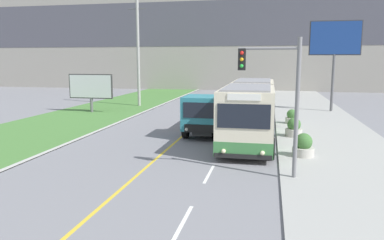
# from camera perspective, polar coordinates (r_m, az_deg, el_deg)

# --- Properties ---
(apartment_block_background) EXTENTS (80.00, 8.04, 18.61)m
(apartment_block_background) POSITION_cam_1_polar(r_m,az_deg,el_deg) (59.99, 7.11, 13.68)
(apartment_block_background) COLOR gray
(apartment_block_background) RESTS_ON ground_plane
(city_bus) EXTENTS (2.71, 11.86, 3.20)m
(city_bus) POSITION_cam_1_polar(r_m,az_deg,el_deg) (21.84, 8.90, 1.50)
(city_bus) COLOR beige
(city_bus) RESTS_ON ground_plane
(dump_truck) EXTENTS (2.54, 6.37, 2.44)m
(dump_truck) POSITION_cam_1_polar(r_m,az_deg,el_deg) (22.38, 2.42, 0.80)
(dump_truck) COLOR black
(dump_truck) RESTS_ON ground_plane
(car_distant) EXTENTS (1.80, 4.30, 1.45)m
(car_distant) POSITION_cam_1_polar(r_m,az_deg,el_deg) (35.28, 5.74, 2.91)
(car_distant) COLOR black
(car_distant) RESTS_ON ground_plane
(utility_pole_far) EXTENTS (1.80, 0.28, 10.55)m
(utility_pole_far) POSITION_cam_1_polar(r_m,az_deg,el_deg) (37.08, -8.21, 10.35)
(utility_pole_far) COLOR #9E9E99
(utility_pole_far) RESTS_ON ground_plane
(traffic_light_mast) EXTENTS (2.28, 0.32, 5.31)m
(traffic_light_mast) POSITION_cam_1_polar(r_m,az_deg,el_deg) (14.26, 13.04, 4.53)
(traffic_light_mast) COLOR slate
(traffic_light_mast) RESTS_ON ground_plane
(billboard_large) EXTENTS (4.24, 0.24, 7.78)m
(billboard_large) POSITION_cam_1_polar(r_m,az_deg,el_deg) (34.60, 20.97, 10.99)
(billboard_large) COLOR #59595B
(billboard_large) RESTS_ON ground_plane
(billboard_small) EXTENTS (3.94, 0.24, 3.30)m
(billboard_small) POSITION_cam_1_polar(r_m,az_deg,el_deg) (33.34, -15.17, 4.87)
(billboard_small) COLOR #59595B
(billboard_small) RESTS_ON ground_plane
(planter_round_near) EXTENTS (0.99, 0.99, 1.08)m
(planter_round_near) POSITION_cam_1_polar(r_m,az_deg,el_deg) (18.07, 16.61, -3.85)
(planter_round_near) COLOR #B7B2A8
(planter_round_near) RESTS_ON sidewalk_right
(planter_round_second) EXTENTS (0.97, 0.97, 1.09)m
(planter_round_second) POSITION_cam_1_polar(r_m,az_deg,el_deg) (22.57, 15.26, -1.22)
(planter_round_second) COLOR #B7B2A8
(planter_round_second) RESTS_ON sidewalk_right
(planter_round_third) EXTENTS (0.89, 0.89, 1.00)m
(planter_round_third) POSITION_cam_1_polar(r_m,az_deg,el_deg) (27.14, 14.97, 0.41)
(planter_round_third) COLOR #B7B2A8
(planter_round_third) RESTS_ON sidewalk_right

